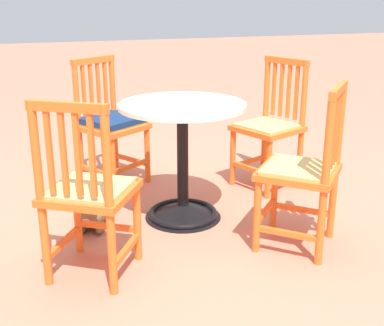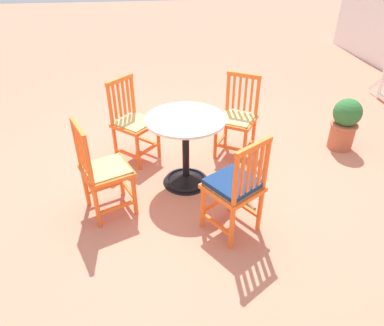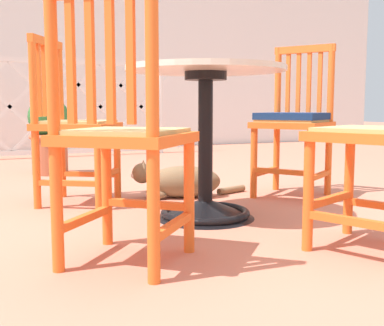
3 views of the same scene
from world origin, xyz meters
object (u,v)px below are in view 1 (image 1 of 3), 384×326
Objects in this scene: orange_chair_near_fence at (270,127)px; orange_chair_tucked_in at (111,124)px; cafe_table at (183,175)px; tabby_cat at (93,209)px; orange_chair_by_planter at (304,172)px; orange_chair_at_corner at (88,194)px.

orange_chair_near_fence and orange_chair_tucked_in have the same top height.
tabby_cat is at bearing 81.67° from cafe_table.
cafe_table is 0.77m from orange_chair_by_planter.
tabby_cat is at bearing 59.00° from orange_chair_by_planter.
orange_chair_near_fence is at bearing -65.11° from cafe_table.
cafe_table is 1.02× the size of tabby_cat.
orange_chair_tucked_in is (0.39, 1.07, 0.01)m from orange_chair_near_fence.
orange_chair_at_corner is (0.04, 1.14, 0.00)m from orange_chair_by_planter.
orange_chair_near_fence is at bearing -15.26° from orange_chair_by_planter.
orange_chair_by_planter reaches higher than tabby_cat.
orange_chair_tucked_in is at bearing -19.50° from tabby_cat.
orange_chair_tucked_in reaches higher than tabby_cat.
orange_chair_by_planter is 1.28m from tabby_cat.
orange_chair_near_fence is 1.38m from tabby_cat.
orange_chair_tucked_in is at bearing 70.15° from orange_chair_near_fence.
orange_chair_at_corner is at bearing 87.76° from orange_chair_by_planter.
orange_chair_tucked_in is 0.78m from tabby_cat.
tabby_cat is (0.59, -0.08, -0.34)m from orange_chair_at_corner.
orange_chair_by_planter and orange_chair_tucked_in have the same top height.
orange_chair_near_fence reaches higher than tabby_cat.
tabby_cat is (-0.27, 1.31, -0.34)m from orange_chair_near_fence.
orange_chair_near_fence is 1.00× the size of orange_chair_at_corner.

